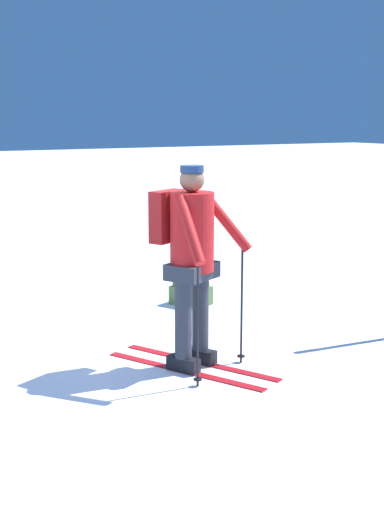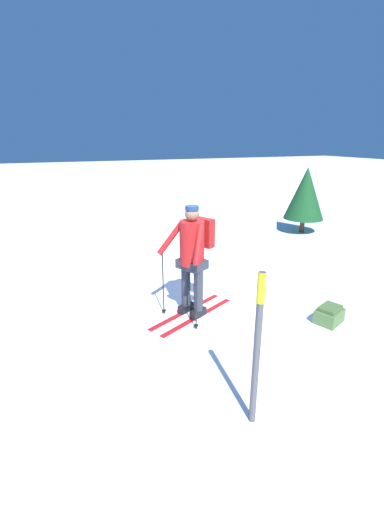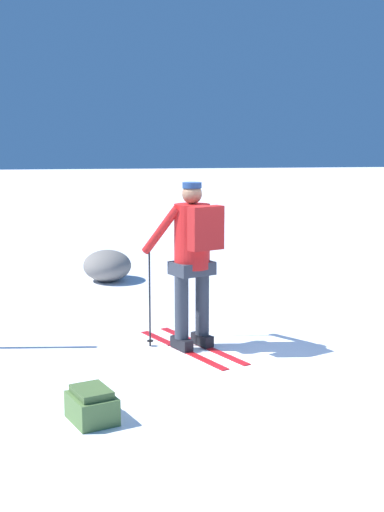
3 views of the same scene
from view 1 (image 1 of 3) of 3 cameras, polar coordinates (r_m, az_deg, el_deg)
ground_plane at (r=6.78m, az=-5.95°, el=-8.00°), size 80.00×80.00×0.00m
skier at (r=6.20m, az=-0.15°, el=0.43°), size 1.64×1.05×1.80m
dropped_backpack at (r=8.51m, az=-0.09°, el=-3.02°), size 0.51×0.46×0.28m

